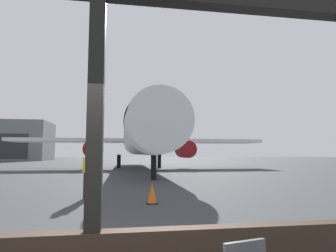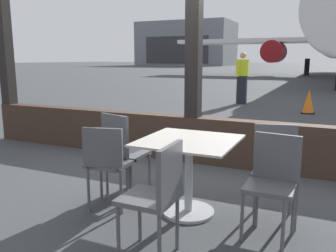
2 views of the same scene
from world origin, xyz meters
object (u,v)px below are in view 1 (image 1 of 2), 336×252
object	(u,v)px
ground_crew_worker	(88,174)
traffic_cone	(152,194)
airplane	(141,137)
distant_hangar	(6,141)

from	to	relation	value
ground_crew_worker	traffic_cone	xyz separation A→B (m)	(2.21, -1.38, -0.58)
airplane	ground_crew_worker	xyz separation A→B (m)	(-3.15, -19.66, -2.52)
airplane	distant_hangar	size ratio (longest dim) A/B	1.54
airplane	distant_hangar	world-z (taller)	airplane
airplane	distant_hangar	bearing A→B (deg)	123.96
ground_crew_worker	distant_hangar	bearing A→B (deg)	113.07
traffic_cone	distant_hangar	size ratio (longest dim) A/B	0.03
ground_crew_worker	distant_hangar	xyz separation A→B (m)	(-28.22, 66.24, 4.00)
ground_crew_worker	distant_hangar	size ratio (longest dim) A/B	0.08
traffic_cone	ground_crew_worker	bearing A→B (deg)	148.00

